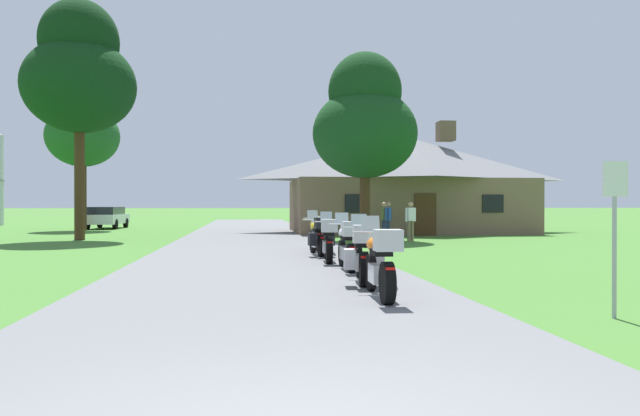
{
  "coord_description": "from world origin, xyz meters",
  "views": [
    {
      "loc": [
        -0.29,
        -3.51,
        1.55
      ],
      "look_at": [
        2.77,
        22.03,
        1.41
      ],
      "focal_mm": 34.5,
      "sensor_mm": 36.0,
      "label": 1
    }
  ],
  "objects_px": {
    "motorcycle_yellow_farthest_in_row": "(317,233)",
    "bystander_white_shirt_by_tree": "(411,219)",
    "tree_left_near": "(79,73)",
    "tree_by_lodge_front": "(365,121)",
    "bystander_blue_shirt_near_lodge": "(388,218)",
    "parked_white_suv_far_left": "(107,217)",
    "bystander_olive_shirt_beside_signpost": "(384,218)",
    "motorcycle_orange_nearest_to_camera": "(380,263)",
    "motorcycle_yellow_fifth_in_row": "(319,237)",
    "motorcycle_black_fourth_in_row": "(328,240)",
    "metal_signpost_roadside": "(615,219)",
    "motorcycle_white_third_in_row": "(348,245)",
    "motorcycle_green_second_in_row": "(362,254)",
    "tree_left_far": "(83,128)"
  },
  "relations": [
    {
      "from": "motorcycle_yellow_fifth_in_row",
      "to": "tree_left_far",
      "type": "bearing_deg",
      "value": 116.47
    },
    {
      "from": "motorcycle_yellow_farthest_in_row",
      "to": "tree_left_near",
      "type": "relative_size",
      "value": 0.2
    },
    {
      "from": "motorcycle_green_second_in_row",
      "to": "bystander_olive_shirt_beside_signpost",
      "type": "bearing_deg",
      "value": 82.79
    },
    {
      "from": "metal_signpost_roadside",
      "to": "tree_by_lodge_front",
      "type": "distance_m",
      "value": 18.63
    },
    {
      "from": "metal_signpost_roadside",
      "to": "parked_white_suv_far_left",
      "type": "height_order",
      "value": "metal_signpost_roadside"
    },
    {
      "from": "motorcycle_green_second_in_row",
      "to": "tree_left_far",
      "type": "distance_m",
      "value": 29.78
    },
    {
      "from": "motorcycle_yellow_farthest_in_row",
      "to": "bystander_olive_shirt_beside_signpost",
      "type": "distance_m",
      "value": 8.81
    },
    {
      "from": "bystander_blue_shirt_near_lodge",
      "to": "tree_left_far",
      "type": "height_order",
      "value": "tree_left_far"
    },
    {
      "from": "motorcycle_white_third_in_row",
      "to": "bystander_olive_shirt_beside_signpost",
      "type": "bearing_deg",
      "value": 74.75
    },
    {
      "from": "tree_by_lodge_front",
      "to": "tree_left_far",
      "type": "bearing_deg",
      "value": 140.73
    },
    {
      "from": "bystander_white_shirt_by_tree",
      "to": "metal_signpost_roadside",
      "type": "relative_size",
      "value": 0.78
    },
    {
      "from": "motorcycle_orange_nearest_to_camera",
      "to": "bystander_blue_shirt_near_lodge",
      "type": "height_order",
      "value": "bystander_blue_shirt_near_lodge"
    },
    {
      "from": "tree_left_near",
      "to": "metal_signpost_roadside",
      "type": "bearing_deg",
      "value": -58.6
    },
    {
      "from": "tree_by_lodge_front",
      "to": "parked_white_suv_far_left",
      "type": "bearing_deg",
      "value": 133.28
    },
    {
      "from": "tree_by_lodge_front",
      "to": "bystander_blue_shirt_near_lodge",
      "type": "bearing_deg",
      "value": 28.34
    },
    {
      "from": "tree_left_far",
      "to": "parked_white_suv_far_left",
      "type": "height_order",
      "value": "tree_left_far"
    },
    {
      "from": "bystander_olive_shirt_beside_signpost",
      "to": "tree_left_near",
      "type": "xyz_separation_m",
      "value": [
        -13.53,
        -0.0,
        6.34
      ]
    },
    {
      "from": "motorcycle_orange_nearest_to_camera",
      "to": "motorcycle_yellow_fifth_in_row",
      "type": "relative_size",
      "value": 1.0
    },
    {
      "from": "motorcycle_green_second_in_row",
      "to": "motorcycle_white_third_in_row",
      "type": "bearing_deg",
      "value": 94.26
    },
    {
      "from": "motorcycle_yellow_farthest_in_row",
      "to": "tree_left_near",
      "type": "bearing_deg",
      "value": 138.71
    },
    {
      "from": "motorcycle_black_fourth_in_row",
      "to": "parked_white_suv_far_left",
      "type": "distance_m",
      "value": 27.4
    },
    {
      "from": "bystander_white_shirt_by_tree",
      "to": "tree_left_near",
      "type": "height_order",
      "value": "tree_left_near"
    },
    {
      "from": "motorcycle_black_fourth_in_row",
      "to": "tree_left_near",
      "type": "relative_size",
      "value": 0.2
    },
    {
      "from": "bystander_olive_shirt_beside_signpost",
      "to": "motorcycle_black_fourth_in_row",
      "type": "bearing_deg",
      "value": -26.35
    },
    {
      "from": "motorcycle_orange_nearest_to_camera",
      "to": "metal_signpost_roadside",
      "type": "distance_m",
      "value": 3.43
    },
    {
      "from": "motorcycle_green_second_in_row",
      "to": "parked_white_suv_far_left",
      "type": "height_order",
      "value": "parked_white_suv_far_left"
    },
    {
      "from": "tree_left_far",
      "to": "motorcycle_white_third_in_row",
      "type": "bearing_deg",
      "value": -63.73
    },
    {
      "from": "tree_left_near",
      "to": "tree_left_far",
      "type": "relative_size",
      "value": 1.17
    },
    {
      "from": "metal_signpost_roadside",
      "to": "tree_left_far",
      "type": "height_order",
      "value": "tree_left_far"
    },
    {
      "from": "motorcycle_black_fourth_in_row",
      "to": "bystander_white_shirt_by_tree",
      "type": "distance_m",
      "value": 10.65
    },
    {
      "from": "metal_signpost_roadside",
      "to": "tree_left_far",
      "type": "bearing_deg",
      "value": 115.86
    },
    {
      "from": "motorcycle_green_second_in_row",
      "to": "tree_left_far",
      "type": "xyz_separation_m",
      "value": [
        -11.91,
        26.73,
        5.52
      ]
    },
    {
      "from": "bystander_blue_shirt_near_lodge",
      "to": "tree_by_lodge_front",
      "type": "bearing_deg",
      "value": 117.79
    },
    {
      "from": "motorcycle_orange_nearest_to_camera",
      "to": "metal_signpost_roadside",
      "type": "xyz_separation_m",
      "value": [
        2.87,
        -1.74,
        0.73
      ]
    },
    {
      "from": "motorcycle_yellow_farthest_in_row",
      "to": "tree_left_far",
      "type": "bearing_deg",
      "value": 121.62
    },
    {
      "from": "motorcycle_orange_nearest_to_camera",
      "to": "bystander_blue_shirt_near_lodge",
      "type": "xyz_separation_m",
      "value": [
        4.13,
        17.14,
        0.31
      ]
    },
    {
      "from": "motorcycle_white_third_in_row",
      "to": "motorcycle_yellow_fifth_in_row",
      "type": "xyz_separation_m",
      "value": [
        -0.19,
        4.05,
        -0.01
      ]
    },
    {
      "from": "motorcycle_yellow_farthest_in_row",
      "to": "bystander_white_shirt_by_tree",
      "type": "relative_size",
      "value": 1.25
    },
    {
      "from": "motorcycle_black_fourth_in_row",
      "to": "metal_signpost_roadside",
      "type": "xyz_separation_m",
      "value": [
        2.86,
        -8.05,
        0.73
      ]
    },
    {
      "from": "motorcycle_black_fourth_in_row",
      "to": "bystander_blue_shirt_near_lodge",
      "type": "distance_m",
      "value": 11.59
    },
    {
      "from": "motorcycle_green_second_in_row",
      "to": "bystander_white_shirt_by_tree",
      "type": "distance_m",
      "value": 14.72
    },
    {
      "from": "motorcycle_white_third_in_row",
      "to": "tree_by_lodge_front",
      "type": "relative_size",
      "value": 0.26
    },
    {
      "from": "tree_by_lodge_front",
      "to": "parked_white_suv_far_left",
      "type": "relative_size",
      "value": 1.74
    },
    {
      "from": "bystander_blue_shirt_near_lodge",
      "to": "tree_by_lodge_front",
      "type": "relative_size",
      "value": 0.21
    },
    {
      "from": "motorcycle_green_second_in_row",
      "to": "bystander_blue_shirt_near_lodge",
      "type": "relative_size",
      "value": 1.25
    },
    {
      "from": "tree_left_far",
      "to": "motorcycle_yellow_fifth_in_row",
      "type": "bearing_deg",
      "value": -59.77
    },
    {
      "from": "parked_white_suv_far_left",
      "to": "bystander_olive_shirt_beside_signpost",
      "type": "bearing_deg",
      "value": -38.8
    },
    {
      "from": "bystander_white_shirt_by_tree",
      "to": "tree_left_near",
      "type": "distance_m",
      "value": 15.67
    },
    {
      "from": "motorcycle_yellow_farthest_in_row",
      "to": "motorcycle_green_second_in_row",
      "type": "bearing_deg",
      "value": -92.56
    },
    {
      "from": "motorcycle_green_second_in_row",
      "to": "tree_left_near",
      "type": "xyz_separation_m",
      "value": [
        -9.39,
        16.36,
        6.67
      ]
    }
  ]
}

